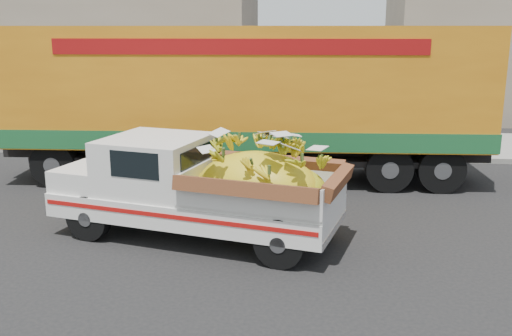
# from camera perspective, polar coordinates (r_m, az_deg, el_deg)

# --- Properties ---
(ground) EXTENTS (100.00, 100.00, 0.00)m
(ground) POSITION_cam_1_polar(r_m,az_deg,el_deg) (10.84, -14.78, -6.91)
(ground) COLOR black
(ground) RESTS_ON ground
(curb) EXTENTS (60.00, 0.25, 0.15)m
(curb) POSITION_cam_1_polar(r_m,az_deg,el_deg) (17.27, -6.75, 1.45)
(curb) COLOR gray
(curb) RESTS_ON ground
(sidewalk) EXTENTS (60.00, 4.00, 0.14)m
(sidewalk) POSITION_cam_1_polar(r_m,az_deg,el_deg) (19.28, -5.41, 2.77)
(sidewalk) COLOR gray
(sidewalk) RESTS_ON ground
(building_left) EXTENTS (18.00, 6.00, 5.00)m
(building_left) POSITION_cam_1_polar(r_m,az_deg,el_deg) (27.15, -20.09, 10.39)
(building_left) COLOR gray
(building_left) RESTS_ON ground
(pickup_truck) EXTENTS (5.48, 3.09, 1.82)m
(pickup_truck) POSITION_cam_1_polar(r_m,az_deg,el_deg) (10.21, -4.02, -1.99)
(pickup_truck) COLOR black
(pickup_truck) RESTS_ON ground
(semi_trailer) EXTENTS (12.03, 3.07, 3.80)m
(semi_trailer) POSITION_cam_1_polar(r_m,az_deg,el_deg) (14.21, -1.21, 7.24)
(semi_trailer) COLOR black
(semi_trailer) RESTS_ON ground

